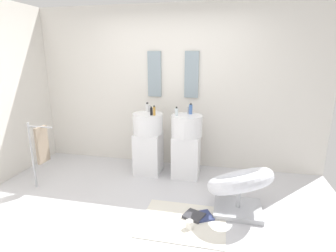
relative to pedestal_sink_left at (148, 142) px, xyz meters
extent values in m
cube|color=silver|center=(0.30, -1.15, -0.53)|extent=(4.80, 3.60, 0.04)
cube|color=silver|center=(0.30, 0.50, 0.79)|extent=(4.80, 0.10, 2.60)
cube|color=white|center=(0.00, 0.00, -0.19)|extent=(0.40, 0.40, 0.65)
cylinder|color=white|center=(0.00, 0.00, 0.29)|extent=(0.46, 0.46, 0.31)
cylinder|color=#B7BABF|center=(0.00, 0.13, 0.50)|extent=(0.02, 0.02, 0.10)
cube|color=white|center=(0.60, 0.00, -0.19)|extent=(0.40, 0.40, 0.65)
cylinder|color=white|center=(0.60, 0.00, 0.29)|extent=(0.46, 0.46, 0.31)
cylinder|color=#B7BABF|center=(0.60, 0.13, 0.50)|extent=(0.02, 0.02, 0.10)
cube|color=#8C9EA8|center=(0.00, 0.43, 1.01)|extent=(0.22, 0.03, 0.72)
cube|color=#8C9EA8|center=(0.60, 0.43, 1.01)|extent=(0.22, 0.03, 0.72)
cube|color=#B7BABF|center=(1.37, -0.84, -0.48)|extent=(0.56, 0.50, 0.06)
cylinder|color=#B7BABF|center=(1.37, -0.84, -0.31)|extent=(0.05, 0.05, 0.34)
torus|color=silver|center=(1.37, -0.84, -0.11)|extent=(1.11, 1.11, 0.49)
cylinder|color=#B7BABF|center=(-1.43, -0.83, -0.04)|extent=(0.03, 0.03, 0.95)
cylinder|color=#B7BABF|center=(-1.25, -0.83, 0.39)|extent=(0.36, 0.02, 0.02)
cube|color=gray|center=(-1.25, -0.83, 0.14)|extent=(0.04, 0.22, 0.50)
cube|color=white|center=(0.76, -1.21, -0.51)|extent=(0.95, 0.76, 0.01)
cube|color=navy|center=(0.97, -1.07, -0.49)|extent=(0.27, 0.28, 0.02)
cube|color=#38383D|center=(0.87, -1.10, -0.49)|extent=(0.27, 0.26, 0.03)
cylinder|color=white|center=(0.85, -1.31, -0.46)|extent=(0.08, 0.08, 0.09)
cylinder|color=black|center=(0.09, -0.10, 0.51)|extent=(0.04, 0.04, 0.11)
cylinder|color=black|center=(0.09, -0.10, 0.57)|extent=(0.02, 0.02, 0.02)
cylinder|color=#4C72B7|center=(0.64, 0.11, 0.52)|extent=(0.05, 0.05, 0.14)
cylinder|color=black|center=(0.64, 0.11, 0.60)|extent=(0.03, 0.03, 0.02)
cylinder|color=white|center=(-0.05, 0.15, 0.51)|extent=(0.06, 0.06, 0.12)
cylinder|color=black|center=(-0.05, 0.15, 0.58)|extent=(0.03, 0.03, 0.02)
cylinder|color=silver|center=(0.46, -0.05, 0.51)|extent=(0.05, 0.05, 0.11)
cylinder|color=black|center=(0.46, -0.05, 0.57)|extent=(0.03, 0.03, 0.02)
cylinder|color=#C68C38|center=(0.13, -0.10, 0.51)|extent=(0.04, 0.04, 0.13)
cylinder|color=black|center=(0.13, -0.10, 0.59)|extent=(0.02, 0.02, 0.02)
camera|label=1|loc=(1.16, -3.81, 1.31)|focal=28.53mm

